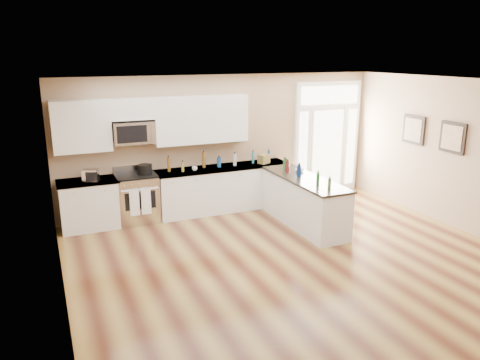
{
  "coord_description": "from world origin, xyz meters",
  "views": [
    {
      "loc": [
        -3.6,
        -5.12,
        3.23
      ],
      "look_at": [
        -0.51,
        2.0,
        1.11
      ],
      "focal_mm": 35.0,
      "sensor_mm": 36.0,
      "label": 1
    }
  ],
  "objects_px": {
    "stockpot": "(145,169)",
    "kitchen_range": "(137,198)",
    "peninsula_cabinet": "(303,203)",
    "toaster_oven": "(91,175)"
  },
  "relations": [
    {
      "from": "kitchen_range",
      "to": "stockpot",
      "type": "distance_m",
      "value": 0.6
    },
    {
      "from": "peninsula_cabinet",
      "to": "toaster_oven",
      "type": "height_order",
      "value": "toaster_oven"
    },
    {
      "from": "stockpot",
      "to": "kitchen_range",
      "type": "bearing_deg",
      "value": 178.82
    },
    {
      "from": "peninsula_cabinet",
      "to": "stockpot",
      "type": "xyz_separation_m",
      "value": [
        -2.72,
        1.44,
        0.62
      ]
    },
    {
      "from": "kitchen_range",
      "to": "stockpot",
      "type": "bearing_deg",
      "value": -1.18
    },
    {
      "from": "toaster_oven",
      "to": "kitchen_range",
      "type": "bearing_deg",
      "value": 27.24
    },
    {
      "from": "kitchen_range",
      "to": "toaster_oven",
      "type": "xyz_separation_m",
      "value": [
        -0.84,
        -0.11,
        0.57
      ]
    },
    {
      "from": "stockpot",
      "to": "toaster_oven",
      "type": "height_order",
      "value": "toaster_oven"
    },
    {
      "from": "peninsula_cabinet",
      "to": "stockpot",
      "type": "bearing_deg",
      "value": 152.01
    },
    {
      "from": "stockpot",
      "to": "peninsula_cabinet",
      "type": "bearing_deg",
      "value": -27.99
    }
  ]
}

